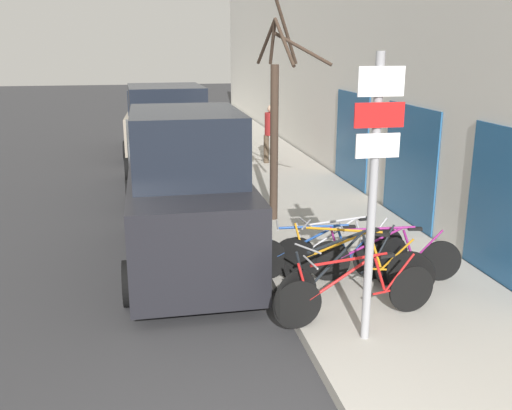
{
  "coord_description": "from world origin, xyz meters",
  "views": [
    {
      "loc": [
        -0.73,
        -3.19,
        3.49
      ],
      "look_at": [
        0.85,
        4.96,
        1.15
      ],
      "focal_mm": 40.0,
      "sensor_mm": 36.0,
      "label": 1
    }
  ],
  "objects_px": {
    "signpost": "(374,185)",
    "street_tree": "(276,119)",
    "bicycle_3": "(385,257)",
    "bicycle_4": "(320,255)",
    "parked_car_2": "(158,123)",
    "parked_car_1": "(167,145)",
    "bicycle_5": "(341,248)",
    "bicycle_2": "(351,263)",
    "bicycle_0": "(356,292)",
    "bicycle_1": "(347,274)",
    "pedestrian_near": "(271,130)",
    "parked_car_0": "(187,199)"
  },
  "relations": [
    {
      "from": "parked_car_0",
      "to": "parked_car_1",
      "type": "xyz_separation_m",
      "value": [
        -0.1,
        5.0,
        0.01
      ]
    },
    {
      "from": "bicycle_3",
      "to": "parked_car_0",
      "type": "bearing_deg",
      "value": 72.14
    },
    {
      "from": "bicycle_1",
      "to": "bicycle_5",
      "type": "bearing_deg",
      "value": -44.42
    },
    {
      "from": "bicycle_3",
      "to": "parked_car_2",
      "type": "distance_m",
      "value": 12.38
    },
    {
      "from": "bicycle_5",
      "to": "parked_car_0",
      "type": "bearing_deg",
      "value": 59.65
    },
    {
      "from": "bicycle_4",
      "to": "parked_car_2",
      "type": "relative_size",
      "value": 0.45
    },
    {
      "from": "parked_car_2",
      "to": "bicycle_5",
      "type": "bearing_deg",
      "value": -75.78
    },
    {
      "from": "street_tree",
      "to": "parked_car_2",
      "type": "bearing_deg",
      "value": 103.28
    },
    {
      "from": "bicycle_4",
      "to": "bicycle_5",
      "type": "relative_size",
      "value": 1.03
    },
    {
      "from": "bicycle_1",
      "to": "bicycle_2",
      "type": "bearing_deg",
      "value": -54.43
    },
    {
      "from": "bicycle_0",
      "to": "bicycle_5",
      "type": "distance_m",
      "value": 1.62
    },
    {
      "from": "pedestrian_near",
      "to": "street_tree",
      "type": "distance_m",
      "value": 5.71
    },
    {
      "from": "signpost",
      "to": "parked_car_1",
      "type": "bearing_deg",
      "value": 103.43
    },
    {
      "from": "signpost",
      "to": "bicycle_1",
      "type": "distance_m",
      "value": 1.74
    },
    {
      "from": "bicycle_0",
      "to": "parked_car_2",
      "type": "xyz_separation_m",
      "value": [
        -2.07,
        13.12,
        0.47
      ]
    },
    {
      "from": "signpost",
      "to": "parked_car_2",
      "type": "xyz_separation_m",
      "value": [
        -2.01,
        13.59,
        -1.02
      ]
    },
    {
      "from": "bicycle_3",
      "to": "pedestrian_near",
      "type": "xyz_separation_m",
      "value": [
        0.26,
        8.85,
        0.61
      ]
    },
    {
      "from": "parked_car_2",
      "to": "bicycle_3",
      "type": "bearing_deg",
      "value": -73.99
    },
    {
      "from": "bicycle_5",
      "to": "parked_car_1",
      "type": "height_order",
      "value": "parked_car_1"
    },
    {
      "from": "bicycle_2",
      "to": "bicycle_5",
      "type": "height_order",
      "value": "bicycle_2"
    },
    {
      "from": "bicycle_3",
      "to": "parked_car_1",
      "type": "height_order",
      "value": "parked_car_1"
    },
    {
      "from": "signpost",
      "to": "bicycle_3",
      "type": "height_order",
      "value": "signpost"
    },
    {
      "from": "street_tree",
      "to": "pedestrian_near",
      "type": "bearing_deg",
      "value": 78.44
    },
    {
      "from": "bicycle_4",
      "to": "parked_car_0",
      "type": "relative_size",
      "value": 0.5
    },
    {
      "from": "bicycle_2",
      "to": "bicycle_0",
      "type": "bearing_deg",
      "value": -165.64
    },
    {
      "from": "bicycle_0",
      "to": "bicycle_3",
      "type": "xyz_separation_m",
      "value": [
        0.85,
        1.1,
        -0.01
      ]
    },
    {
      "from": "bicycle_0",
      "to": "bicycle_3",
      "type": "bearing_deg",
      "value": -43.73
    },
    {
      "from": "bicycle_0",
      "to": "pedestrian_near",
      "type": "bearing_deg",
      "value": -12.19
    },
    {
      "from": "bicycle_3",
      "to": "pedestrian_near",
      "type": "height_order",
      "value": "pedestrian_near"
    },
    {
      "from": "bicycle_3",
      "to": "bicycle_4",
      "type": "height_order",
      "value": "bicycle_4"
    },
    {
      "from": "bicycle_3",
      "to": "bicycle_4",
      "type": "bearing_deg",
      "value": 86.19
    },
    {
      "from": "bicycle_1",
      "to": "bicycle_2",
      "type": "height_order",
      "value": "bicycle_1"
    },
    {
      "from": "parked_car_2",
      "to": "parked_car_0",
      "type": "bearing_deg",
      "value": -86.61
    },
    {
      "from": "parked_car_1",
      "to": "parked_car_2",
      "type": "relative_size",
      "value": 0.89
    },
    {
      "from": "bicycle_0",
      "to": "bicycle_1",
      "type": "relative_size",
      "value": 0.95
    },
    {
      "from": "bicycle_5",
      "to": "bicycle_4",
      "type": "bearing_deg",
      "value": 114.72
    },
    {
      "from": "bicycle_1",
      "to": "signpost",
      "type": "bearing_deg",
      "value": 144.29
    },
    {
      "from": "parked_car_1",
      "to": "bicycle_3",
      "type": "bearing_deg",
      "value": -68.56
    },
    {
      "from": "signpost",
      "to": "bicycle_3",
      "type": "xyz_separation_m",
      "value": [
        0.9,
        1.56,
        -1.5
      ]
    },
    {
      "from": "bicycle_2",
      "to": "parked_car_2",
      "type": "bearing_deg",
      "value": 41.4
    },
    {
      "from": "signpost",
      "to": "pedestrian_near",
      "type": "relative_size",
      "value": 1.95
    },
    {
      "from": "bicycle_1",
      "to": "bicycle_3",
      "type": "relative_size",
      "value": 1.05
    },
    {
      "from": "bicycle_3",
      "to": "signpost",
      "type": "bearing_deg",
      "value": 160.97
    },
    {
      "from": "bicycle_2",
      "to": "parked_car_1",
      "type": "distance_m",
      "value": 7.06
    },
    {
      "from": "bicycle_4",
      "to": "pedestrian_near",
      "type": "distance_m",
      "value": 8.71
    },
    {
      "from": "bicycle_5",
      "to": "street_tree",
      "type": "height_order",
      "value": "street_tree"
    },
    {
      "from": "parked_car_1",
      "to": "street_tree",
      "type": "relative_size",
      "value": 1.03
    },
    {
      "from": "bicycle_3",
      "to": "pedestrian_near",
      "type": "distance_m",
      "value": 8.88
    },
    {
      "from": "signpost",
      "to": "street_tree",
      "type": "distance_m",
      "value": 4.91
    },
    {
      "from": "bicycle_5",
      "to": "parked_car_1",
      "type": "xyz_separation_m",
      "value": [
        -2.34,
        6.02,
        0.64
      ]
    }
  ]
}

